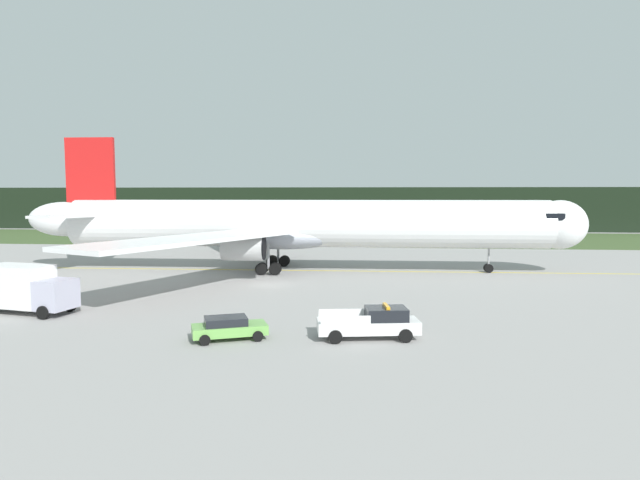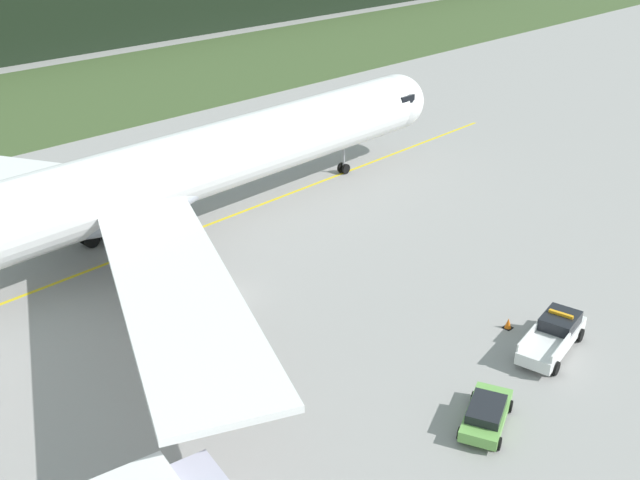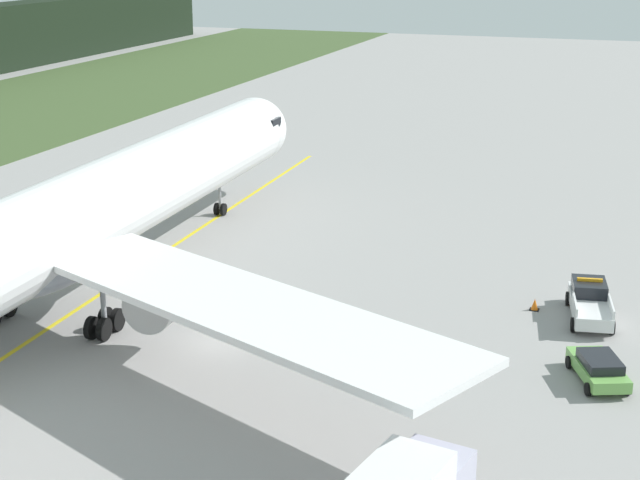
% 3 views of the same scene
% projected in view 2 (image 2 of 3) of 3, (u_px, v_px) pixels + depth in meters
% --- Properties ---
extents(ground, '(320.00, 320.00, 0.00)m').
position_uv_depth(ground, '(217.00, 297.00, 46.65)').
color(ground, gray).
extents(taxiway_centerline_main, '(80.73, 2.45, 0.01)m').
position_uv_depth(taxiway_centerline_main, '(166.00, 241.00, 53.93)').
color(taxiway_centerline_main, yellow).
rests_on(taxiway_centerline_main, ground).
extents(airliner, '(59.87, 49.18, 14.29)m').
position_uv_depth(airliner, '(150.00, 180.00, 51.28)').
color(airliner, white).
rests_on(airliner, ground).
extents(ops_pickup_truck, '(5.99, 2.94, 1.94)m').
position_uv_depth(ops_pickup_truck, '(554.00, 335.00, 41.07)').
color(ops_pickup_truck, silver).
rests_on(ops_pickup_truck, ground).
extents(staff_car, '(4.52, 3.22, 1.30)m').
position_uv_depth(staff_car, '(486.00, 413.00, 35.35)').
color(staff_car, '#6BAA4E').
rests_on(staff_car, ground).
extents(apron_cone, '(0.52, 0.52, 0.65)m').
position_uv_depth(apron_cone, '(508.00, 323.00, 43.27)').
color(apron_cone, black).
rests_on(apron_cone, ground).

